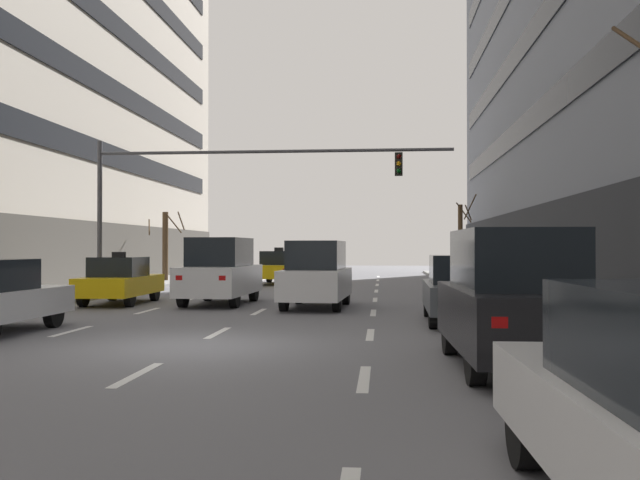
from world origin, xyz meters
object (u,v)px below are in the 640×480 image
at_px(taxi_driving_4, 120,281).
at_px(traffic_signal_0, 219,181).
at_px(car_driving_3, 317,274).
at_px(car_parked_2, 464,289).
at_px(street_tree_2, 165,244).
at_px(street_tree_0, 461,239).
at_px(car_parked_1, 514,299).
at_px(taxi_driving_1, 279,268).
at_px(car_driving_2, 220,271).

distance_m(taxi_driving_4, traffic_signal_0, 5.31).
distance_m(car_driving_3, taxi_driving_4, 6.75).
bearing_deg(traffic_signal_0, car_parked_2, -43.83).
bearing_deg(car_parked_2, street_tree_2, 126.22).
bearing_deg(street_tree_2, traffic_signal_0, -62.96).
relative_size(street_tree_0, street_tree_2, 1.30).
height_order(street_tree_0, street_tree_2, street_tree_0).
relative_size(taxi_driving_4, car_parked_1, 0.94).
relative_size(car_driving_3, street_tree_2, 1.20).
bearing_deg(taxi_driving_1, taxi_driving_4, -104.63).
height_order(car_parked_2, traffic_signal_0, traffic_signal_0).
bearing_deg(taxi_driving_4, taxi_driving_1, 75.37).
relative_size(taxi_driving_4, street_tree_0, 0.88).
relative_size(taxi_driving_1, car_driving_3, 1.05).
bearing_deg(car_parked_2, street_tree_0, 83.78).
bearing_deg(car_driving_2, car_driving_3, -17.89).
height_order(car_driving_2, car_parked_1, car_driving_2).
bearing_deg(traffic_signal_0, taxi_driving_1, 85.76).
height_order(taxi_driving_1, car_parked_1, car_parked_1).
bearing_deg(traffic_signal_0, car_driving_3, -43.44).
distance_m(car_parked_2, traffic_signal_0, 11.76).
xyz_separation_m(car_parked_1, traffic_signal_0, (-8.09, 14.29, 3.28)).
height_order(taxi_driving_1, street_tree_0, street_tree_0).
bearing_deg(car_parked_1, street_tree_2, 118.46).
bearing_deg(car_parked_1, car_parked_2, 90.01).
xyz_separation_m(car_driving_3, car_parked_2, (4.06, -3.95, -0.21)).
distance_m(car_parked_2, street_tree_2, 23.06).
relative_size(taxi_driving_1, street_tree_0, 0.97).
relative_size(car_parked_1, car_parked_2, 0.99).
distance_m(car_parked_1, traffic_signal_0, 16.75).
xyz_separation_m(taxi_driving_1, car_driving_2, (-0.04, -12.93, 0.25)).
height_order(taxi_driving_4, car_parked_2, taxi_driving_4).
xyz_separation_m(car_driving_2, car_parked_2, (7.37, -5.02, -0.27)).
bearing_deg(car_driving_3, car_parked_1, -68.80).
xyz_separation_m(car_driving_2, taxi_driving_4, (-3.37, -0.13, -0.32)).
bearing_deg(car_parked_2, car_parked_1, -89.99).
height_order(car_parked_1, street_tree_2, street_tree_2).
height_order(car_parked_1, street_tree_0, street_tree_0).
bearing_deg(car_driving_3, car_driving_2, 162.11).
distance_m(car_driving_2, traffic_signal_0, 4.32).
relative_size(car_driving_2, street_tree_0, 0.97).
xyz_separation_m(car_driving_3, car_parked_1, (4.06, -10.48, 0.03)).
height_order(taxi_driving_4, street_tree_0, street_tree_0).
xyz_separation_m(car_parked_1, street_tree_2, (-13.61, 25.10, 0.98)).
bearing_deg(traffic_signal_0, street_tree_0, 53.79).
distance_m(taxi_driving_1, car_driving_2, 12.93).
xyz_separation_m(taxi_driving_4, car_parked_2, (10.75, -4.89, 0.06)).
xyz_separation_m(traffic_signal_0, street_tree_0, (10.50, 14.35, -2.00)).
distance_m(taxi_driving_1, traffic_signal_0, 10.80).
height_order(taxi_driving_1, car_driving_3, car_driving_3).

